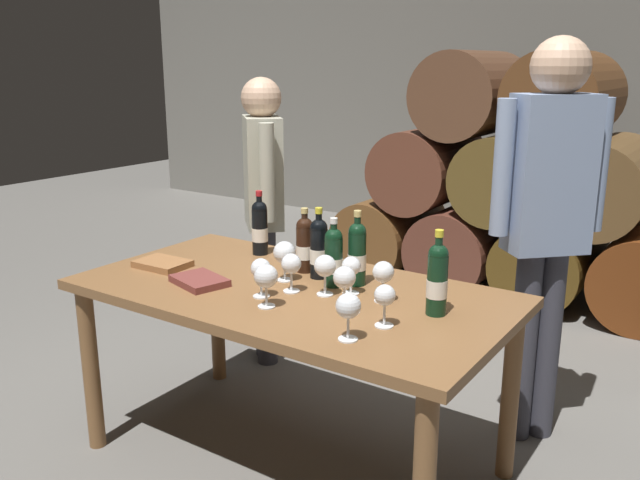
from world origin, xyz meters
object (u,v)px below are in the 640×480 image
(dining_table, at_px, (292,310))
(wine_glass_1, at_px, (325,267))
(wine_bottle_3, at_px, (437,278))
(wine_glass_6, at_px, (383,273))
(wine_bottle_5, at_px, (334,257))
(wine_glass_0, at_px, (351,268))
(tasting_notebook, at_px, (200,281))
(wine_bottle_2, at_px, (357,253))
(wine_glass_9, at_px, (284,253))
(sommelier_presenting, at_px, (548,206))
(wine_bottle_0, at_px, (260,227))
(wine_bottle_4, at_px, (319,248))
(taster_seated_left, at_px, (263,197))
(wine_glass_3, at_px, (344,279))
(wine_glass_7, at_px, (385,297))
(leather_ledger, at_px, (163,264))
(wine_glass_4, at_px, (348,307))
(wine_glass_8, at_px, (266,277))
(wine_glass_2, at_px, (261,270))
(wine_glass_5, at_px, (291,265))
(wine_bottle_1, at_px, (305,244))

(dining_table, xyz_separation_m, wine_glass_1, (0.15, 0.01, 0.20))
(wine_bottle_3, distance_m, wine_glass_6, 0.22)
(wine_bottle_5, distance_m, wine_glass_0, 0.11)
(wine_bottle_3, height_order, wine_glass_0, wine_bottle_3)
(tasting_notebook, bearing_deg, wine_bottle_5, 47.94)
(wine_bottle_2, xyz_separation_m, tasting_notebook, (-0.52, -0.35, -0.12))
(wine_glass_9, distance_m, sommelier_presenting, 1.09)
(wine_bottle_0, bearing_deg, wine_bottle_2, -11.90)
(wine_bottle_4, relative_size, taster_seated_left, 0.19)
(wine_glass_3, distance_m, wine_glass_6, 0.16)
(wine_glass_7, xyz_separation_m, leather_ledger, (-1.11, 0.05, -0.09))
(wine_glass_4, bearing_deg, wine_glass_0, 120.26)
(wine_glass_7, bearing_deg, wine_glass_3, 160.21)
(wine_bottle_0, distance_m, wine_glass_8, 0.69)
(dining_table, relative_size, wine_bottle_0, 5.76)
(wine_glass_0, bearing_deg, wine_glass_3, -67.64)
(dining_table, xyz_separation_m, wine_bottle_4, (0.01, 0.17, 0.22))
(wine_bottle_0, distance_m, wine_bottle_5, 0.56)
(wine_glass_0, relative_size, wine_glass_7, 1.01)
(wine_glass_7, bearing_deg, wine_bottle_4, 146.79)
(wine_glass_2, height_order, tasting_notebook, wine_glass_2)
(leather_ledger, distance_m, sommelier_presenting, 1.63)
(wine_glass_5, bearing_deg, wine_glass_8, -82.63)
(dining_table, bearing_deg, taster_seated_left, 134.72)
(tasting_notebook, relative_size, taster_seated_left, 0.14)
(wine_bottle_0, distance_m, wine_glass_9, 0.41)
(wine_bottle_2, xyz_separation_m, wine_bottle_3, (0.40, -0.12, 0.00))
(wine_bottle_3, bearing_deg, wine_glass_5, -170.49)
(wine_glass_1, height_order, tasting_notebook, wine_glass_1)
(wine_bottle_3, distance_m, leather_ledger, 1.22)
(wine_glass_6, bearing_deg, wine_glass_5, -163.38)
(wine_glass_5, xyz_separation_m, tasting_notebook, (-0.36, -0.13, -0.09))
(wine_glass_6, bearing_deg, wine_glass_9, -178.86)
(wine_bottle_1, bearing_deg, wine_glass_0, -23.23)
(wine_glass_3, relative_size, wine_glass_6, 1.01)
(wine_bottle_4, bearing_deg, wine_glass_5, -86.84)
(wine_glass_6, bearing_deg, leather_ledger, -171.09)
(wine_bottle_0, bearing_deg, wine_glass_6, -17.09)
(wine_bottle_3, relative_size, wine_glass_7, 2.07)
(dining_table, height_order, wine_glass_6, wine_glass_6)
(wine_glass_0, relative_size, tasting_notebook, 0.67)
(wine_bottle_4, height_order, wine_glass_2, wine_bottle_4)
(dining_table, distance_m, wine_glass_0, 0.31)
(wine_bottle_5, xyz_separation_m, wine_glass_9, (-0.20, -0.05, -0.01))
(wine_bottle_2, relative_size, wine_glass_9, 1.83)
(wine_bottle_2, height_order, wine_glass_9, wine_bottle_2)
(wine_bottle_3, relative_size, wine_glass_0, 2.06)
(wine_glass_2, distance_m, sommelier_presenting, 1.20)
(sommelier_presenting, bearing_deg, taster_seated_left, -178.83)
(wine_glass_3, distance_m, wine_glass_9, 0.38)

